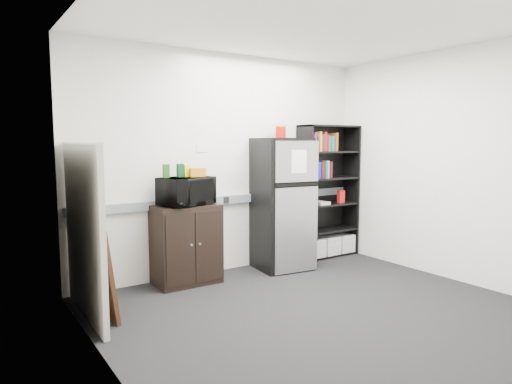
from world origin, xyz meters
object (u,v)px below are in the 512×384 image
bookshelf (328,192)px  refrigerator (281,204)px  microwave (186,191)px  cabinet (186,244)px  cubicle_partition (84,231)px

bookshelf → refrigerator: (-0.93, -0.14, -0.08)m
microwave → cabinet: bearing=72.8°
cubicle_partition → microwave: cubicle_partition is taller
bookshelf → microwave: bearing=-177.9°
cabinet → microwave: (0.00, -0.02, 0.61)m
cabinet → microwave: 0.61m
cubicle_partition → refrigerator: bearing=7.8°
bookshelf → refrigerator: bearing=-171.2°
bookshelf → cabinet: bookshelf is taller
cubicle_partition → refrigerator: refrigerator is taller
cubicle_partition → cabinet: 1.33m
bookshelf → cubicle_partition: bearing=-171.9°
refrigerator → cabinet: bearing=-176.7°
bookshelf → cabinet: size_ratio=2.03×
bookshelf → cabinet: 2.27m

